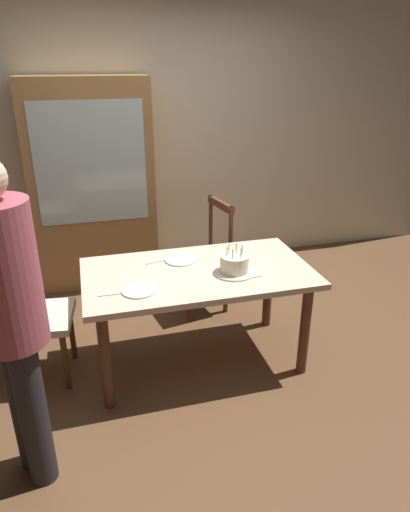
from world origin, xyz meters
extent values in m
plane|color=brown|center=(0.00, 0.00, 0.00)|extent=(6.40, 6.40, 0.00)
cube|color=beige|center=(0.00, 1.85, 1.30)|extent=(6.40, 0.10, 2.60)
cube|color=beige|center=(0.00, 0.00, 0.70)|extent=(1.53, 0.84, 0.04)
cylinder|color=#56331E|center=(-0.66, -0.32, 0.34)|extent=(0.07, 0.07, 0.68)
cylinder|color=#56331E|center=(0.66, -0.32, 0.34)|extent=(0.07, 0.07, 0.68)
cylinder|color=#56331E|center=(-0.66, 0.32, 0.34)|extent=(0.07, 0.07, 0.68)
cylinder|color=#56331E|center=(0.66, 0.32, 0.34)|extent=(0.07, 0.07, 0.68)
cylinder|color=silver|center=(0.22, -0.10, 0.73)|extent=(0.28, 0.28, 0.01)
cylinder|color=beige|center=(0.22, -0.10, 0.79)|extent=(0.19, 0.19, 0.11)
cylinder|color=#4C7FE5|center=(0.28, -0.10, 0.87)|extent=(0.01, 0.01, 0.05)
sphere|color=#FFC64C|center=(0.28, -0.10, 0.91)|extent=(0.01, 0.01, 0.01)
cylinder|color=#66CC72|center=(0.25, -0.05, 0.87)|extent=(0.01, 0.01, 0.05)
sphere|color=#FFC64C|center=(0.25, -0.05, 0.91)|extent=(0.01, 0.01, 0.01)
cylinder|color=#F2994C|center=(0.20, -0.05, 0.87)|extent=(0.01, 0.01, 0.05)
sphere|color=#FFC64C|center=(0.20, -0.05, 0.91)|extent=(0.01, 0.01, 0.01)
cylinder|color=#66CC72|center=(0.17, -0.10, 0.87)|extent=(0.01, 0.01, 0.05)
sphere|color=#FFC64C|center=(0.17, -0.10, 0.91)|extent=(0.01, 0.01, 0.01)
cylinder|color=#66CC72|center=(0.20, -0.14, 0.87)|extent=(0.01, 0.01, 0.05)
sphere|color=#FFC64C|center=(0.20, -0.14, 0.91)|extent=(0.01, 0.01, 0.01)
cylinder|color=yellow|center=(0.25, -0.14, 0.87)|extent=(0.01, 0.01, 0.05)
sphere|color=#FFC64C|center=(0.25, -0.14, 0.91)|extent=(0.01, 0.01, 0.01)
cylinder|color=white|center=(-0.42, -0.19, 0.73)|extent=(0.22, 0.22, 0.01)
cylinder|color=white|center=(-0.08, 0.19, 0.73)|extent=(0.22, 0.22, 0.01)
cube|color=silver|center=(-0.58, -0.19, 0.72)|extent=(0.18, 0.02, 0.01)
cube|color=silver|center=(-0.24, 0.21, 0.72)|extent=(0.18, 0.06, 0.01)
cube|color=silver|center=(0.30, -0.20, 0.72)|extent=(0.18, 0.04, 0.01)
cube|color=#56331E|center=(0.20, 0.74, 0.45)|extent=(0.51, 0.51, 0.05)
cylinder|color=#56331E|center=(0.00, 0.88, 0.21)|extent=(0.04, 0.04, 0.42)
cylinder|color=#56331E|center=(0.07, 0.54, 0.21)|extent=(0.04, 0.04, 0.42)
cylinder|color=#56331E|center=(0.34, 0.94, 0.21)|extent=(0.04, 0.04, 0.42)
cylinder|color=#56331E|center=(0.40, 0.61, 0.21)|extent=(0.04, 0.04, 0.42)
cylinder|color=#56331E|center=(0.36, 0.96, 0.70)|extent=(0.04, 0.04, 0.50)
cylinder|color=#56331E|center=(0.43, 0.60, 0.70)|extent=(0.04, 0.04, 0.50)
cube|color=#56331E|center=(0.40, 0.78, 0.92)|extent=(0.11, 0.40, 0.06)
cube|color=beige|center=(-1.06, 0.12, 0.45)|extent=(0.49, 0.49, 0.05)
cylinder|color=#56331E|center=(-0.91, -0.07, 0.21)|extent=(0.04, 0.04, 0.42)
cylinder|color=#56331E|center=(-0.87, 0.26, 0.21)|extent=(0.04, 0.04, 0.42)
cylinder|color=#56331E|center=(-1.25, -0.03, 0.21)|extent=(0.04, 0.04, 0.42)
cylinder|color=#56331E|center=(-1.21, 0.31, 0.21)|extent=(0.04, 0.04, 0.42)
cube|color=beige|center=(-1.26, 0.14, 0.70)|extent=(0.10, 0.40, 0.50)
cylinder|color=#262328|center=(-1.04, -0.77, 0.41)|extent=(0.14, 0.14, 0.81)
cylinder|color=#262328|center=(-1.09, -0.66, 0.41)|extent=(0.14, 0.14, 0.81)
cylinder|color=#A54C59|center=(-1.07, -0.72, 1.15)|extent=(0.32, 0.32, 0.68)
cube|color=#9E7042|center=(-0.60, 1.56, 0.95)|extent=(1.10, 0.44, 1.90)
cube|color=silver|center=(-0.60, 1.34, 1.20)|extent=(0.94, 0.01, 1.04)
camera|label=1|loc=(-0.68, -2.68, 2.02)|focal=31.95mm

